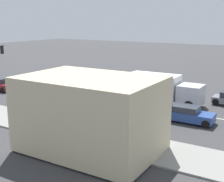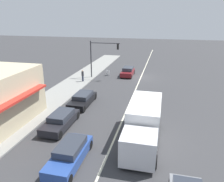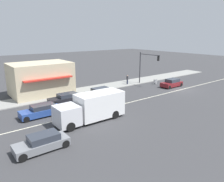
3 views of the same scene
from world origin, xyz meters
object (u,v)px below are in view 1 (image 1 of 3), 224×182
at_px(suv_black, 71,106).
at_px(coupe_blue, 185,114).
at_px(delivery_truck, 162,89).
at_px(sedan_dark, 122,115).

relative_size(suv_black, coupe_blue, 1.01).
height_order(suv_black, coupe_blue, coupe_blue).
height_order(delivery_truck, sedan_dark, delivery_truck).
bearing_deg(coupe_blue, delivery_truck, -138.43).
height_order(sedan_dark, suv_black, sedan_dark).
bearing_deg(sedan_dark, delivery_truck, 176.20).
relative_size(sedan_dark, suv_black, 1.00).
xyz_separation_m(delivery_truck, suv_black, (7.20, -5.82, -0.88)).
bearing_deg(suv_black, coupe_blue, 106.07).
bearing_deg(coupe_blue, suv_black, -73.93).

